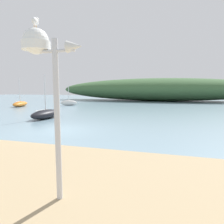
{
  "coord_description": "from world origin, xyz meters",
  "views": [
    {
      "loc": [
        6.35,
        -10.67,
        2.56
      ],
      "look_at": [
        2.59,
        2.66,
        0.91
      ],
      "focal_mm": 31.62,
      "sensor_mm": 36.0,
      "label": 1
    }
  ],
  "objects_px": {
    "sailboat_west_reach": "(20,104)",
    "sailboat_off_point": "(69,103)",
    "seagull_on_radar": "(35,21)",
    "sailboat_centre_water": "(46,114)",
    "mast_structure": "(42,57)"
  },
  "relations": [
    {
      "from": "seagull_on_radar",
      "to": "sailboat_west_reach",
      "type": "xyz_separation_m",
      "value": [
        -17.73,
        19.96,
        -3.55
      ]
    },
    {
      "from": "seagull_on_radar",
      "to": "sailboat_centre_water",
      "type": "height_order",
      "value": "seagull_on_radar"
    },
    {
      "from": "sailboat_off_point",
      "to": "mast_structure",
      "type": "bearing_deg",
      "value": -62.91
    },
    {
      "from": "sailboat_west_reach",
      "to": "sailboat_off_point",
      "type": "xyz_separation_m",
      "value": [
        5.96,
        3.31,
        0.04
      ]
    },
    {
      "from": "mast_structure",
      "to": "seagull_on_radar",
      "type": "height_order",
      "value": "seagull_on_radar"
    },
    {
      "from": "sailboat_off_point",
      "to": "seagull_on_radar",
      "type": "bearing_deg",
      "value": -63.18
    },
    {
      "from": "seagull_on_radar",
      "to": "sailboat_off_point",
      "type": "height_order",
      "value": "seagull_on_radar"
    },
    {
      "from": "sailboat_centre_water",
      "to": "sailboat_off_point",
      "type": "bearing_deg",
      "value": 109.49
    },
    {
      "from": "seagull_on_radar",
      "to": "sailboat_west_reach",
      "type": "bearing_deg",
      "value": 131.61
    },
    {
      "from": "mast_structure",
      "to": "sailboat_centre_water",
      "type": "relative_size",
      "value": 0.95
    },
    {
      "from": "mast_structure",
      "to": "sailboat_west_reach",
      "type": "relative_size",
      "value": 0.88
    },
    {
      "from": "seagull_on_radar",
      "to": "sailboat_centre_water",
      "type": "bearing_deg",
      "value": 124.0
    },
    {
      "from": "mast_structure",
      "to": "seagull_on_radar",
      "type": "distance_m",
      "value": 0.74
    },
    {
      "from": "mast_structure",
      "to": "sailboat_off_point",
      "type": "distance_m",
      "value": 26.31
    },
    {
      "from": "sailboat_west_reach",
      "to": "sailboat_centre_water",
      "type": "relative_size",
      "value": 1.08
    }
  ]
}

